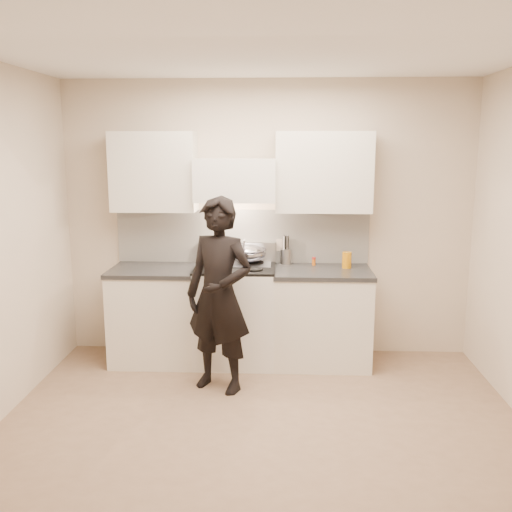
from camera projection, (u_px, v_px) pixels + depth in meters
The scene contains 11 objects.
ground_plane at pixel (261, 433), 4.18m from camera, with size 4.00×4.00×0.00m, color #876B52.
room_shell at pixel (255, 211), 4.24m from camera, with size 4.04×3.54×2.70m.
stove at pixel (235, 314), 5.50m from camera, with size 0.76×0.65×0.96m.
counter_right at pixel (321, 316), 5.47m from camera, with size 0.92×0.67×0.92m.
counter_left at pixel (155, 314), 5.54m from camera, with size 0.82×0.67×0.92m.
wok at pixel (249, 253), 5.49m from camera, with size 0.33×0.41×0.27m.
stock_pot at pixel (217, 258), 5.31m from camera, with size 0.35×0.31×0.17m.
utensil_crock at pixel (286, 255), 5.62m from camera, with size 0.11×0.11×0.28m.
spice_jar at pixel (314, 261), 5.57m from camera, with size 0.04×0.04×0.08m.
oil_glass at pixel (347, 260), 5.44m from camera, with size 0.09×0.09×0.15m.
person at pixel (219, 295), 4.80m from camera, with size 0.61×0.40×1.67m, color black.
Camera 1 is at (0.14, -3.85, 2.09)m, focal length 40.00 mm.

